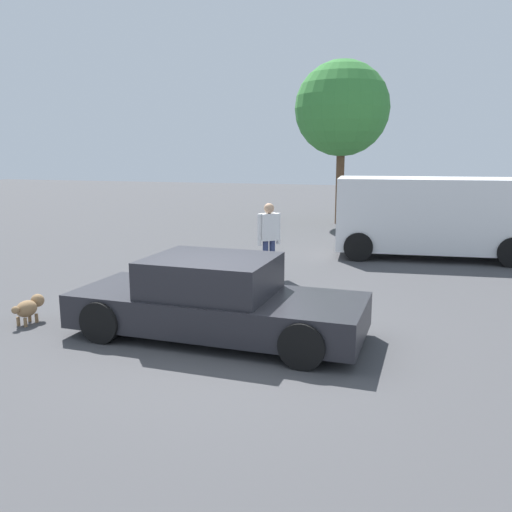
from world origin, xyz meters
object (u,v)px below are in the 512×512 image
(sedan_foreground, at_px, (216,300))
(dog, at_px, (29,307))
(van_white, at_px, (431,215))
(pedestrian, at_px, (269,233))

(sedan_foreground, height_order, dog, sedan_foreground)
(sedan_foreground, relative_size, dog, 6.74)
(dog, relative_size, van_white, 0.13)
(sedan_foreground, height_order, pedestrian, pedestrian)
(van_white, relative_size, pedestrian, 3.03)
(sedan_foreground, distance_m, dog, 3.24)
(sedan_foreground, height_order, van_white, van_white)
(pedestrian, bearing_deg, dog, 105.15)
(van_white, height_order, pedestrian, van_white)
(pedestrian, bearing_deg, sedan_foreground, 142.66)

